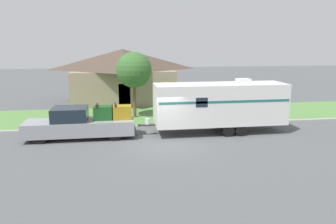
{
  "coord_description": "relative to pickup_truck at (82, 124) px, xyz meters",
  "views": [
    {
      "loc": [
        -2.45,
        -17.3,
        5.44
      ],
      "look_at": [
        0.54,
        1.85,
        1.4
      ],
      "focal_mm": 35.0,
      "sensor_mm": 36.0,
      "label": 1
    }
  ],
  "objects": [
    {
      "name": "mailbox",
      "position": [
        -1.64,
        2.57,
        0.1
      ],
      "size": [
        0.48,
        0.2,
        1.27
      ],
      "color": "brown",
      "rests_on": "ground_plane"
    },
    {
      "name": "travel_trailer",
      "position": [
        8.37,
        -0.0,
        0.94
      ],
      "size": [
        9.12,
        2.31,
        3.35
      ],
      "color": "black",
      "rests_on": "ground_plane"
    },
    {
      "name": "pickup_truck",
      "position": [
        0.0,
        0.0,
        0.0
      ],
      "size": [
        6.37,
        1.94,
        2.0
      ],
      "color": "black",
      "rests_on": "ground_plane"
    },
    {
      "name": "house_across_street",
      "position": [
        2.73,
        12.63,
        1.7
      ],
      "size": [
        9.92,
        8.03,
        4.97
      ],
      "color": "gray",
      "rests_on": "ground_plane"
    },
    {
      "name": "curb_strip",
      "position": [
        4.59,
        1.9,
        -0.8
      ],
      "size": [
        80.0,
        0.3,
        0.14
      ],
      "color": "#999993",
      "rests_on": "ground_plane"
    },
    {
      "name": "tree_in_yard",
      "position": [
        3.39,
        5.07,
        2.68
      ],
      "size": [
        2.62,
        2.62,
        4.89
      ],
      "color": "brown",
      "rests_on": "ground_plane"
    },
    {
      "name": "ground_plane",
      "position": [
        4.59,
        -1.85,
        -0.87
      ],
      "size": [
        120.0,
        120.0,
        0.0
      ],
      "primitive_type": "plane",
      "color": "#515456"
    },
    {
      "name": "lawn_strip",
      "position": [
        4.59,
        5.55,
        -0.86
      ],
      "size": [
        80.0,
        7.0,
        0.03
      ],
      "color": "#568442",
      "rests_on": "ground_plane"
    }
  ]
}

